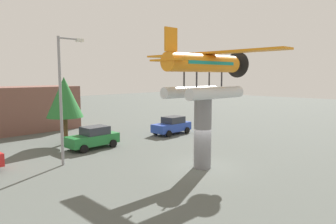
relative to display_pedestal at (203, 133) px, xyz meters
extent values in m
plane|color=#515651|center=(0.00, 0.00, -2.22)|extent=(140.00, 140.00, 0.00)
cylinder|color=slate|center=(0.00, 0.00, 0.00)|extent=(1.10, 1.10, 4.45)
cylinder|color=silver|center=(-0.05, -1.00, 2.57)|extent=(4.83, 0.93, 0.70)
cylinder|color=#333338|center=(1.17, -0.56, 3.37)|extent=(0.10, 0.10, 0.90)
cylinder|color=#333338|center=(-1.22, -0.44, 3.37)|extent=(0.10, 0.10, 0.90)
cylinder|color=silver|center=(0.05, 1.00, 2.57)|extent=(4.83, 0.93, 0.70)
cylinder|color=#333338|center=(1.22, 0.44, 3.37)|extent=(0.10, 0.10, 0.90)
cylinder|color=#333338|center=(-1.17, 0.56, 3.37)|extent=(0.10, 0.10, 0.90)
cylinder|color=orange|center=(0.00, 0.00, 4.37)|extent=(6.25, 1.40, 1.10)
cube|color=teal|center=(0.20, -0.01, 4.37)|extent=(4.39, 1.35, 0.20)
cone|color=#262628|center=(3.25, -0.16, 4.37)|extent=(0.74, 0.91, 0.88)
cylinder|color=black|center=(3.65, -0.18, 4.37)|extent=(0.13, 1.80, 1.80)
cube|color=orange|center=(0.40, -0.02, 4.98)|extent=(1.60, 10.44, 0.12)
cube|color=orange|center=(-2.80, 0.14, 4.47)|extent=(0.83, 2.83, 0.10)
cube|color=orange|center=(-2.80, 0.14, 5.57)|extent=(0.90, 0.16, 1.30)
cube|color=#237A38|center=(-1.75, 9.71, -1.50)|extent=(4.20, 1.70, 0.80)
cube|color=#2D333D|center=(-1.50, 9.71, -0.78)|extent=(2.00, 1.56, 0.64)
cylinder|color=black|center=(-3.10, 10.61, -1.90)|extent=(0.64, 0.22, 0.64)
cylinder|color=black|center=(-3.10, 8.81, -1.90)|extent=(0.64, 0.22, 0.64)
cylinder|color=black|center=(-0.40, 10.61, -1.90)|extent=(0.64, 0.22, 0.64)
cylinder|color=black|center=(-0.40, 8.81, -1.90)|extent=(0.64, 0.22, 0.64)
cube|color=#2847B7|center=(7.21, 9.33, -1.50)|extent=(4.20, 1.70, 0.80)
cube|color=#2D333D|center=(7.46, 9.33, -0.78)|extent=(2.00, 1.56, 0.64)
cylinder|color=black|center=(5.86, 10.23, -1.90)|extent=(0.64, 0.22, 0.64)
cylinder|color=black|center=(5.86, 8.43, -1.90)|extent=(0.64, 0.22, 0.64)
cylinder|color=black|center=(8.56, 10.23, -1.90)|extent=(0.64, 0.22, 0.64)
cylinder|color=black|center=(8.56, 8.43, -1.90)|extent=(0.64, 0.22, 0.64)
cylinder|color=gray|center=(-5.79, 7.00, 1.93)|extent=(0.18, 0.18, 8.31)
cylinder|color=gray|center=(-4.99, 7.00, 5.98)|extent=(1.60, 0.12, 0.12)
cube|color=silver|center=(-4.29, 7.00, 5.93)|extent=(0.50, 0.28, 0.20)
cube|color=brown|center=(-4.11, 22.00, 0.12)|extent=(14.44, 5.13, 4.69)
cylinder|color=brown|center=(-2.39, 12.80, -1.06)|extent=(0.36, 0.36, 2.32)
cone|color=#287033|center=(-2.39, 12.80, 1.80)|extent=(3.07, 3.07, 3.41)
camera|label=1|loc=(-15.68, -11.82, 3.59)|focal=33.67mm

